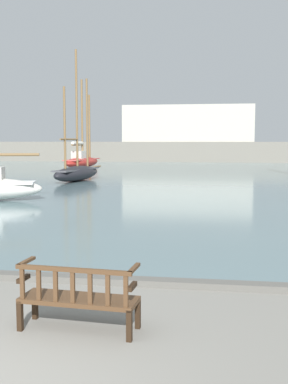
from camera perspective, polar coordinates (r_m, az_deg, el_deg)
harbor_water at (r=48.52m, az=5.61°, el=3.13°), size 100.00×80.00×0.08m
quay_edge_kerb at (r=8.98m, az=-8.33°, el=-10.14°), size 40.00×0.30×0.12m
park_bench at (r=6.68m, az=-7.82°, el=-12.21°), size 1.64×0.65×0.92m
sailboat_nearest_port at (r=44.54m, az=-7.38°, el=3.79°), size 2.59×6.54×7.97m
sailboat_outer_port at (r=29.83m, az=-7.98°, el=2.50°), size 2.19×6.34×7.93m
far_breakwater at (r=55.98m, az=5.76°, el=5.79°), size 46.97×2.40×6.61m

